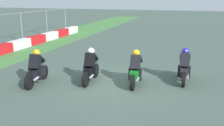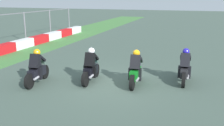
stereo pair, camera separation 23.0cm
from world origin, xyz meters
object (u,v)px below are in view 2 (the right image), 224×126
(rider_lane_a, at_px, (185,69))
(rider_lane_b, at_px, (136,71))
(rider_lane_c, at_px, (91,68))
(rider_lane_d, at_px, (37,70))

(rider_lane_a, relative_size, rider_lane_b, 1.00)
(rider_lane_c, bearing_deg, rider_lane_d, 111.35)
(rider_lane_a, bearing_deg, rider_lane_c, 105.89)
(rider_lane_c, distance_m, rider_lane_d, 2.33)
(rider_lane_c, xyz_separation_m, rider_lane_d, (-1.00, 2.10, 0.00))
(rider_lane_a, bearing_deg, rider_lane_d, 108.68)
(rider_lane_b, bearing_deg, rider_lane_a, -66.03)
(rider_lane_b, distance_m, rider_lane_c, 1.98)
(rider_lane_a, distance_m, rider_lane_b, 2.21)
(rider_lane_a, xyz_separation_m, rider_lane_b, (-1.02, 1.96, 0.00))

